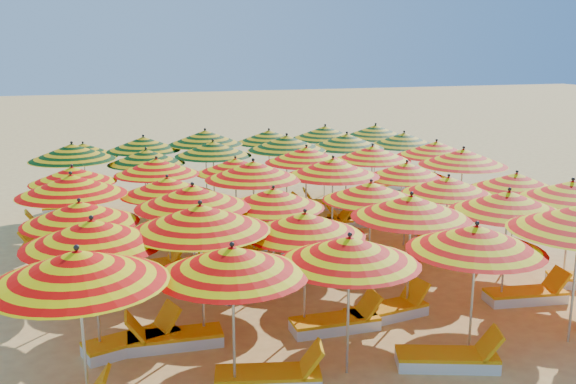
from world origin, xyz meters
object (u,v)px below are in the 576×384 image
(umbrella_31, at_px, (146,157))
(lounger_15, at_px, (444,235))
(umbrella_39, at_px, (269,137))
(lounger_24, at_px, (271,210))
(umbrella_18, at_px, (71,185))
(lounger_23, at_px, (231,213))
(umbrella_24, at_px, (72,175))
(beachgoer_a, at_px, (286,219))
(umbrella_21, at_px, (333,167))
(umbrella_29, at_px, (436,149))
(lounger_5, at_px, (173,338))
(lounger_21, at_px, (448,212))
(umbrella_20, at_px, (253,170))
(lounger_12, at_px, (150,267))
(umbrella_12, at_px, (80,212))
(lounger_6, at_px, (337,322))
(umbrella_32, at_px, (213,149))
(beachgoer_b, at_px, (295,225))
(umbrella_2, at_px, (350,250))
(umbrella_6, at_px, (92,233))
(umbrella_14, at_px, (273,198))
(umbrella_34, at_px, (347,141))
(umbrella_38, at_px, (205,137))
(lounger_18, at_px, (252,229))
(lounger_22, at_px, (56,226))
(umbrella_9, at_px, (411,206))
(umbrella_8, at_px, (305,224))
(umbrella_11, at_px, (572,191))
(lounger_16, at_px, (54,247))
(umbrella_0, at_px, (78,267))
(lounger_1, at_px, (271,377))
(umbrella_35, at_px, (404,139))
(lounger_2, at_px, (450,359))
(lounger_19, at_px, (325,223))
(umbrella_15, at_px, (371,191))
(umbrella_27, at_px, (306,155))
(lounger_11, at_px, (347,272))
(lounger_26, at_px, (71,208))
(umbrella_19, at_px, (167,186))
(umbrella_1, at_px, (232,261))
(umbrella_41, at_px, (375,131))
(lounger_27, at_px, (387,186))
(umbrella_7, at_px, (200,218))
(umbrella_36, at_px, (83,150))
(lounger_8, at_px, (527,295))
(lounger_13, at_px, (235,253))
(lounger_10, at_px, (249,287))
(umbrella_10, at_px, (509,202))
(lounger_20, at_px, (353,220))
(umbrella_17, at_px, (516,181))
(umbrella_40, at_px, (325,133))
(lounger_14, at_px, (315,248))
(umbrella_30, at_px, (72,152))
(umbrella_16, at_px, (448,185))

(umbrella_31, height_order, lounger_15, umbrella_31)
(umbrella_39, bearing_deg, lounger_24, -104.76)
(umbrella_18, height_order, lounger_23, umbrella_18)
(umbrella_24, xyz_separation_m, beachgoer_a, (5.43, -1.21, -1.34))
(umbrella_21, distance_m, umbrella_29, 4.76)
(lounger_5, relative_size, lounger_21, 0.97)
(umbrella_20, relative_size, lounger_12, 1.61)
(umbrella_12, bearing_deg, lounger_6, -26.26)
(umbrella_32, bearing_deg, beachgoer_b, -68.76)
(umbrella_2, distance_m, beachgoer_b, 6.97)
(umbrella_20, bearing_deg, umbrella_6, -132.56)
(umbrella_14, distance_m, lounger_6, 3.17)
(umbrella_12, bearing_deg, lounger_23, 54.83)
(umbrella_34, distance_m, lounger_23, 4.49)
(umbrella_38, height_order, lounger_18, umbrella_38)
(lounger_22, bearing_deg, umbrella_31, 168.06)
(umbrella_31, xyz_separation_m, lounger_18, (2.75, -1.78, -1.98))
(lounger_15, relative_size, beachgoer_b, 1.39)
(umbrella_9, bearing_deg, umbrella_8, -175.90)
(umbrella_11, bearing_deg, lounger_6, -174.81)
(umbrella_39, xyz_separation_m, beachgoer_b, (-0.97, -5.79, -1.57))
(lounger_16, bearing_deg, lounger_5, 119.29)
(umbrella_0, distance_m, umbrella_31, 10.36)
(umbrella_6, relative_size, lounger_1, 1.75)
(umbrella_35, height_order, lounger_2, umbrella_35)
(lounger_2, xyz_separation_m, lounger_19, (1.04, 8.59, 0.00))
(umbrella_12, relative_size, umbrella_38, 0.82)
(umbrella_20, bearing_deg, umbrella_34, 43.43)
(umbrella_14, distance_m, lounger_18, 4.76)
(umbrella_12, bearing_deg, umbrella_15, 1.53)
(umbrella_6, xyz_separation_m, lounger_24, (5.60, 8.27, -2.11))
(umbrella_27, height_order, lounger_11, umbrella_27)
(lounger_26, bearing_deg, umbrella_8, -69.85)
(umbrella_8, xyz_separation_m, umbrella_19, (-1.99, 4.19, -0.03))
(umbrella_1, distance_m, lounger_26, 12.98)
(umbrella_41, relative_size, lounger_27, 1.55)
(umbrella_7, relative_size, umbrella_34, 1.12)
(umbrella_36, relative_size, lounger_22, 1.62)
(lounger_8, height_order, lounger_13, same)
(umbrella_9, height_order, umbrella_38, umbrella_38)
(umbrella_11, xyz_separation_m, lounger_10, (-6.88, 1.82, -2.09))
(umbrella_10, distance_m, lounger_18, 7.86)
(umbrella_27, distance_m, lounger_20, 2.61)
(umbrella_17, bearing_deg, umbrella_35, 87.08)
(umbrella_40, bearing_deg, lounger_14, -113.19)
(umbrella_7, relative_size, umbrella_31, 1.13)
(umbrella_36, bearing_deg, umbrella_8, -70.06)
(umbrella_10, bearing_deg, umbrella_30, 134.59)
(umbrella_16, relative_size, lounger_2, 1.60)
(umbrella_10, relative_size, umbrella_29, 1.15)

